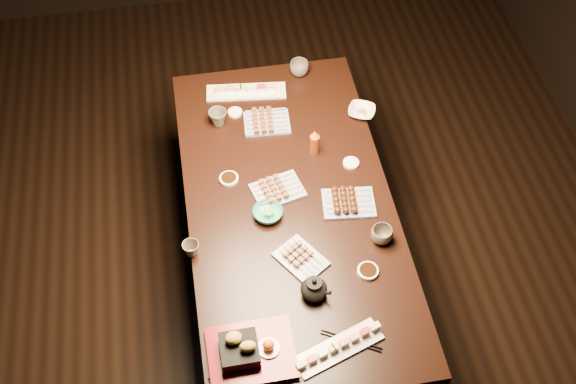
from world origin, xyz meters
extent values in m
plane|color=black|center=(0.00, 0.00, 0.00)|extent=(5.00, 5.00, 0.00)
cube|color=black|center=(0.07, -0.04, 0.38)|extent=(1.24, 1.94, 0.75)
imported|color=teal|center=(-0.03, -0.09, 0.77)|extent=(0.15, 0.15, 0.04)
imported|color=#F2E4C6|center=(0.51, 0.44, 0.77)|extent=(0.17, 0.17, 0.03)
imported|color=#52493F|center=(-0.38, -0.23, 0.78)|extent=(0.10, 0.10, 0.07)
imported|color=#52493F|center=(0.42, -0.29, 0.79)|extent=(0.10, 0.10, 0.07)
imported|color=#52493F|center=(-0.18, 0.50, 0.79)|extent=(0.09, 0.09, 0.08)
imported|color=#52493F|center=(0.26, 0.78, 0.79)|extent=(0.10, 0.10, 0.08)
cylinder|color=maroon|center=(0.23, 0.24, 0.82)|extent=(0.05, 0.05, 0.14)
cylinder|color=white|center=(-0.18, 0.14, 0.76)|extent=(0.10, 0.10, 0.02)
cylinder|color=white|center=(0.39, 0.14, 0.76)|extent=(0.08, 0.08, 0.01)
cylinder|color=white|center=(0.32, -0.44, 0.76)|extent=(0.09, 0.09, 0.02)
cylinder|color=white|center=(-0.10, 0.55, 0.76)|extent=(0.07, 0.07, 0.01)
camera|label=1|loc=(-0.26, -1.93, 3.26)|focal=45.00mm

